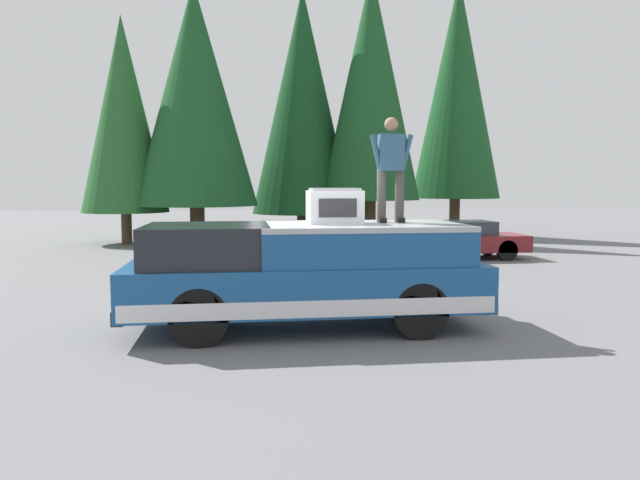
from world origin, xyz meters
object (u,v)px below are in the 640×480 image
object	(u,v)px
person_on_truck_bed	(391,167)
compressor_unit	(335,206)
pickup_truck	(306,273)
parked_car_navy	(290,241)
parked_car_maroon	(458,240)

from	to	relation	value
person_on_truck_bed	compressor_unit	bearing A→B (deg)	99.28
pickup_truck	parked_car_navy	size ratio (longest dim) A/B	1.35
compressor_unit	person_on_truck_bed	xyz separation A→B (m)	(0.15, -0.94, 0.62)
pickup_truck	compressor_unit	bearing A→B (deg)	-82.75
compressor_unit	parked_car_maroon	distance (m)	9.79
person_on_truck_bed	parked_car_maroon	bearing A→B (deg)	-27.68
compressor_unit	person_on_truck_bed	distance (m)	1.14
pickup_truck	parked_car_navy	distance (m)	8.71
pickup_truck	person_on_truck_bed	world-z (taller)	person_on_truck_bed
pickup_truck	person_on_truck_bed	bearing A→B (deg)	-81.39
pickup_truck	person_on_truck_bed	xyz separation A→B (m)	(0.21, -1.41, 1.68)
pickup_truck	compressor_unit	size ratio (longest dim) A/B	6.60
person_on_truck_bed	parked_car_navy	world-z (taller)	person_on_truck_bed
parked_car_navy	pickup_truck	bearing A→B (deg)	176.83
compressor_unit	parked_car_navy	xyz separation A→B (m)	(8.63, -0.02, -1.35)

